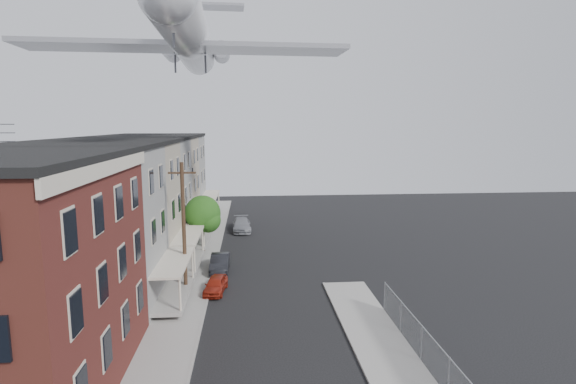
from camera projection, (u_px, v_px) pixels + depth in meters
name	position (u px, v px, depth m)	size (l,w,h in m)	color
sidewalk_left	(198.00, 266.00, 36.51)	(3.00, 62.00, 0.12)	gray
curb_left	(216.00, 265.00, 36.63)	(0.15, 62.00, 0.14)	gray
row_house_a	(76.00, 227.00, 27.81)	(11.98, 7.00, 10.30)	slate
row_house_b	(110.00, 207.00, 34.71)	(11.98, 7.00, 10.30)	gray
row_house_c	(133.00, 193.00, 41.60)	(11.98, 7.00, 10.30)	slate
row_house_d	(150.00, 183.00, 48.50)	(11.98, 7.00, 10.30)	gray
row_house_e	(162.00, 176.00, 55.39)	(11.98, 7.00, 10.30)	slate
chainlink_fence	(449.00, 377.00, 18.71)	(0.06, 18.06, 1.90)	gray
utility_pole	(184.00, 227.00, 29.90)	(1.80, 0.26, 9.00)	black
street_tree	(204.00, 215.00, 39.88)	(3.22, 3.20, 5.20)	black
car_near	(216.00, 285.00, 30.77)	(1.31, 3.25, 1.11)	maroon
car_mid	(220.00, 263.00, 35.25)	(1.40, 4.01, 1.32)	black
car_far	(242.00, 225.00, 48.55)	(1.91, 4.70, 1.36)	gray
airplane	(189.00, 38.00, 34.99)	(23.78, 27.15, 7.88)	silver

